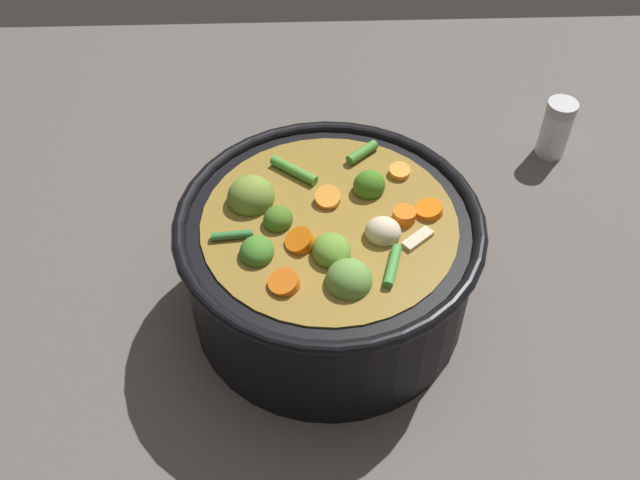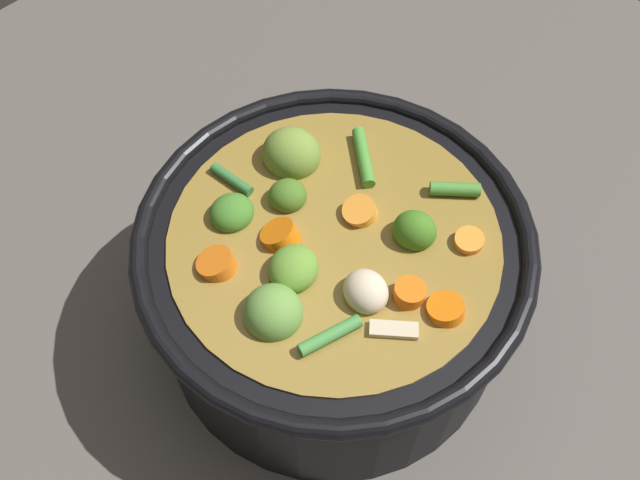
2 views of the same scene
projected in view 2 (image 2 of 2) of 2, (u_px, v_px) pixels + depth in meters
ground_plane at (332, 318)px, 0.61m from camera, size 1.10×1.10×0.00m
cooking_pot at (333, 277)px, 0.55m from camera, size 0.29×0.29×0.15m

